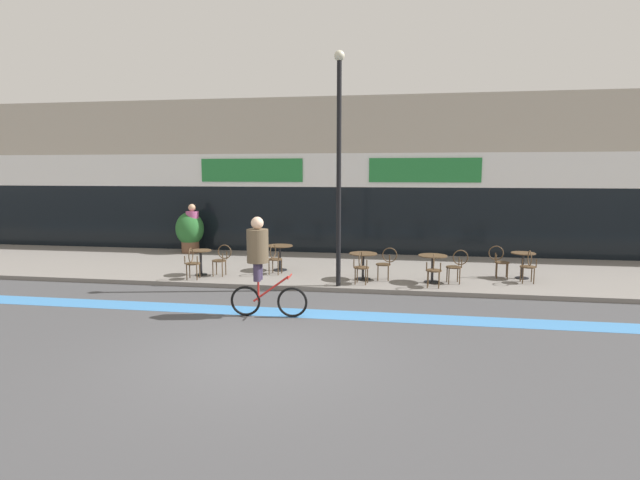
% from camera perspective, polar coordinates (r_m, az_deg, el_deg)
% --- Properties ---
extents(ground_plane, '(120.00, 120.00, 0.00)m').
position_cam_1_polar(ground_plane, '(8.75, -7.02, -12.76)').
color(ground_plane, '#424244').
extents(sidewalk_slab, '(40.00, 5.50, 0.12)m').
position_cam_1_polar(sidewalk_slab, '(15.58, 0.44, -3.32)').
color(sidewalk_slab, slate).
rests_on(sidewalk_slab, ground).
extents(storefront_facade, '(40.00, 4.06, 5.71)m').
position_cam_1_polar(storefront_facade, '(19.96, 2.53, 7.16)').
color(storefront_facade, '#B2A899').
rests_on(storefront_facade, ground).
extents(bike_lane_stripe, '(36.00, 0.70, 0.01)m').
position_cam_1_polar(bike_lane_stripe, '(11.05, -3.36, -8.29)').
color(bike_lane_stripe, '#3D7AB7').
rests_on(bike_lane_stripe, ground).
extents(bistro_table_0, '(0.61, 0.61, 0.72)m').
position_cam_1_polar(bistro_table_0, '(14.67, -13.47, -1.96)').
color(bistro_table_0, black).
rests_on(bistro_table_0, sidewalk_slab).
extents(bistro_table_1, '(0.78, 0.78, 0.76)m').
position_cam_1_polar(bistro_table_1, '(14.99, -4.62, -1.42)').
color(bistro_table_1, black).
rests_on(bistro_table_1, sidewalk_slab).
extents(bistro_table_2, '(0.77, 0.77, 0.73)m').
position_cam_1_polar(bistro_table_2, '(13.75, 4.95, -2.35)').
color(bistro_table_2, black).
rests_on(bistro_table_2, sidewalk_slab).
extents(bistro_table_3, '(0.76, 0.76, 0.74)m').
position_cam_1_polar(bistro_table_3, '(13.65, 12.74, -2.56)').
color(bistro_table_3, black).
rests_on(bistro_table_3, sidewalk_slab).
extents(bistro_table_4, '(0.65, 0.65, 0.73)m').
position_cam_1_polar(bistro_table_4, '(14.91, 22.18, -2.16)').
color(bistro_table_4, black).
rests_on(bistro_table_4, sidewalk_slab).
extents(cafe_chair_0_near, '(0.45, 0.60, 0.90)m').
position_cam_1_polar(cafe_chair_0_near, '(14.10, -14.41, -2.35)').
color(cafe_chair_0_near, '#4C3823').
rests_on(cafe_chair_0_near, sidewalk_slab).
extents(cafe_chair_0_side, '(0.57, 0.40, 0.90)m').
position_cam_1_polar(cafe_chair_0_side, '(14.44, -11.18, -2.02)').
color(cafe_chair_0_side, '#4C3823').
rests_on(cafe_chair_0_side, sidewalk_slab).
extents(cafe_chair_1_near, '(0.45, 0.60, 0.90)m').
position_cam_1_polar(cafe_chair_1_near, '(14.40, -5.25, -1.93)').
color(cafe_chair_1_near, '#4C3823').
rests_on(cafe_chair_1_near, sidewalk_slab).
extents(cafe_chair_2_near, '(0.44, 0.59, 0.90)m').
position_cam_1_polar(cafe_chair_2_near, '(13.14, 4.71, -2.87)').
color(cafe_chair_2_near, '#4C3823').
rests_on(cafe_chair_2_near, sidewalk_slab).
extents(cafe_chair_2_side, '(0.58, 0.42, 0.90)m').
position_cam_1_polar(cafe_chair_2_side, '(13.72, 7.56, -2.45)').
color(cafe_chair_2_side, '#4C3823').
rests_on(cafe_chair_2_side, sidewalk_slab).
extents(cafe_chair_3_near, '(0.44, 0.59, 0.90)m').
position_cam_1_polar(cafe_chair_3_near, '(13.04, 12.87, -3.12)').
color(cafe_chair_3_near, '#4C3823').
rests_on(cafe_chair_3_near, sidewalk_slab).
extents(cafe_chair_3_side, '(0.59, 0.43, 0.90)m').
position_cam_1_polar(cafe_chair_3_side, '(13.71, 15.35, -2.67)').
color(cafe_chair_3_side, '#4C3823').
rests_on(cafe_chair_3_side, sidewalk_slab).
extents(cafe_chair_4_near, '(0.41, 0.58, 0.90)m').
position_cam_1_polar(cafe_chair_4_near, '(14.31, 22.73, -2.57)').
color(cafe_chair_4_near, '#4C3823').
rests_on(cafe_chair_4_near, sidewalk_slab).
extents(cafe_chair_4_side, '(0.59, 0.44, 0.90)m').
position_cam_1_polar(cafe_chair_4_side, '(14.79, 19.81, -2.11)').
color(cafe_chair_4_side, '#4C3823').
rests_on(cafe_chair_4_side, sidewalk_slab).
extents(planter_pot, '(1.01, 1.01, 1.49)m').
position_cam_1_polar(planter_pot, '(18.84, -14.65, 1.01)').
color(planter_pot, brown).
rests_on(planter_pot, sidewalk_slab).
extents(lamp_post, '(0.26, 0.26, 5.89)m').
position_cam_1_polar(lamp_post, '(12.72, 2.17, 9.67)').
color(lamp_post, black).
rests_on(lamp_post, sidewalk_slab).
extents(cyclist_0, '(1.66, 0.52, 2.14)m').
position_cam_1_polar(cyclist_0, '(10.57, -6.88, -2.01)').
color(cyclist_0, black).
rests_on(cyclist_0, ground).
extents(pedestrian_near_end, '(0.54, 0.54, 1.79)m').
position_cam_1_polar(pedestrian_near_end, '(18.70, -14.36, 1.78)').
color(pedestrian_near_end, '#4C3D2D').
rests_on(pedestrian_near_end, sidewalk_slab).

